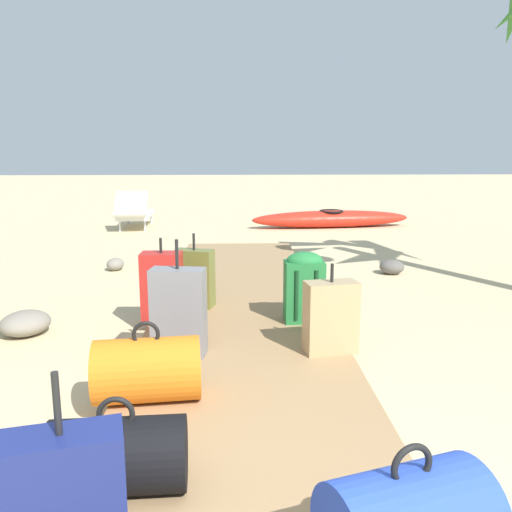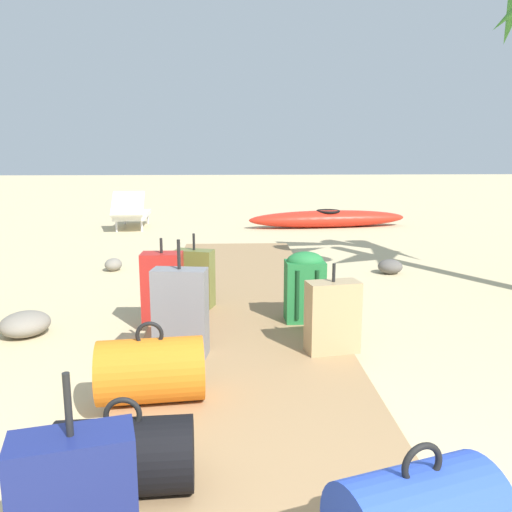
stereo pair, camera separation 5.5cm
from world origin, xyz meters
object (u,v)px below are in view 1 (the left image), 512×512
backpack_green (304,285)px  lounge_chair (135,212)px  duffel_bag_orange (147,370)px  kayak (331,219)px  suitcase_grey (179,312)px  suitcase_tan (331,317)px  duffel_bag_black (118,455)px  suitcase_red (162,287)px  suitcase_olive (195,278)px

backpack_green → lounge_chair: lounge_chair is taller
backpack_green → lounge_chair: (-2.61, 6.23, -0.08)m
duffel_bag_orange → kayak: 8.09m
duffel_bag_orange → kayak: size_ratio=0.20×
suitcase_grey → suitcase_tan: bearing=0.6°
duffel_bag_orange → backpack_green: size_ratio=1.07×
suitcase_grey → lounge_chair: (-1.60, 6.98, -0.07)m
duffel_bag_black → duffel_bag_orange: size_ratio=0.93×
duffel_bag_orange → kayak: duffel_bag_orange is taller
suitcase_red → lounge_chair: (-1.38, 6.17, -0.06)m
suitcase_tan → duffel_bag_black: (-1.21, -1.60, -0.10)m
suitcase_red → suitcase_tan: (1.34, -0.79, -0.04)m
suitcase_tan → duffel_bag_orange: 1.43m
suitcase_tan → duffel_bag_orange: suitcase_tan is taller
suitcase_olive → kayak: suitcase_olive is taller
suitcase_tan → suitcase_grey: bearing=-179.4°
duffel_bag_black → kayak: 8.91m
backpack_green → suitcase_olive: bearing=153.7°
lounge_chair → duffel_bag_orange: bearing=-79.0°
suitcase_grey → duffel_bag_orange: 0.74m
lounge_chair → suitcase_tan: bearing=-68.7°
suitcase_grey → suitcase_olive: 1.23m
suitcase_tan → suitcase_olive: 1.64m
suitcase_tan → suitcase_olive: size_ratio=0.95×
suitcase_tan → lounge_chair: size_ratio=0.42×
suitcase_tan → suitcase_olive: bearing=131.8°
suitcase_red → backpack_green: (1.24, -0.06, 0.02)m
duffel_bag_orange → suitcase_grey: bearing=81.1°
suitcase_olive → backpack_green: bearing=-26.3°
suitcase_grey → lounge_chair: size_ratio=0.54×
suitcase_tan → backpack_green: bearing=98.1°
duffel_bag_black → lounge_chair: size_ratio=0.38×
suitcase_grey → suitcase_olive: suitcase_grey is taller
suitcase_red → backpack_green: 1.24m
duffel_bag_orange → suitcase_tan: bearing=30.9°
duffel_bag_orange → suitcase_red: bearing=94.3°
duffel_bag_black → lounge_chair: 8.69m
backpack_green → lounge_chair: 6.76m
suitcase_grey → lounge_chair: 7.16m
duffel_bag_orange → duffel_bag_black: bearing=-89.3°
suitcase_red → backpack_green: suitcase_red is taller
suitcase_grey → backpack_green: suitcase_grey is taller
suitcase_tan → duffel_bag_black: bearing=-127.3°
suitcase_grey → kayak: 7.37m
suitcase_grey → duffel_bag_black: suitcase_grey is taller
suitcase_grey → duffel_bag_black: (-0.10, -1.59, -0.15)m
suitcase_grey → kayak: size_ratio=0.26×
suitcase_olive → lounge_chair: suitcase_olive is taller
lounge_chair → kayak: (3.96, 0.00, -0.15)m
suitcase_red → lounge_chair: suitcase_red is taller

